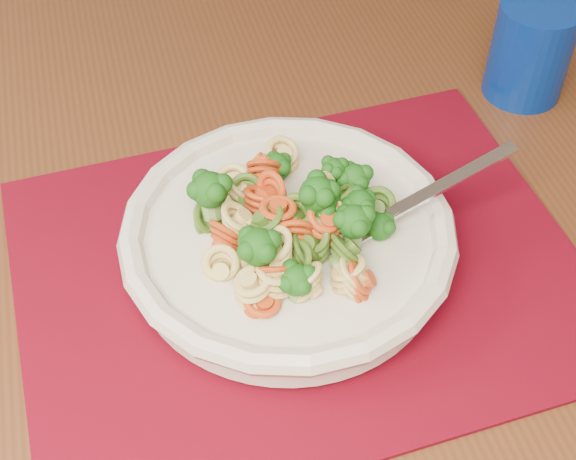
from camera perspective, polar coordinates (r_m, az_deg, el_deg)
name	(u,v)px	position (r m, az deg, el deg)	size (l,w,h in m)	color
dining_table	(357,260)	(0.78, 4.91, -2.12)	(1.63, 1.19, 0.76)	#4C2915
placemat	(300,270)	(0.64, 0.87, -2.84)	(0.44, 0.35, 0.00)	#5F0412
pasta_bowl	(288,239)	(0.62, 0.00, -0.62)	(0.26, 0.26, 0.05)	beige
pasta_broccoli_heap	(288,225)	(0.61, 0.00, 0.38)	(0.22, 0.22, 0.06)	#DDC26D
fork	(359,231)	(0.61, 5.04, -0.08)	(0.19, 0.02, 0.01)	silver
tumbler	(531,50)	(0.82, 16.88, 12.13)	(0.08, 0.08, 0.10)	navy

